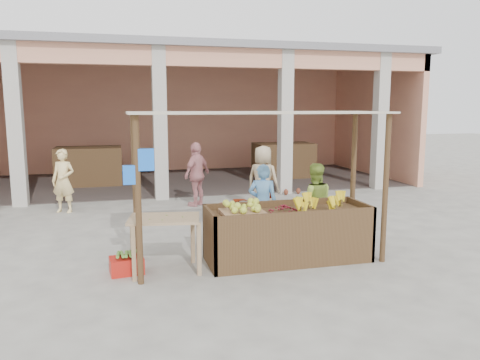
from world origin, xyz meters
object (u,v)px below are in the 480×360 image
object	(u,v)px
fruit_stall	(288,236)
vendor_blue	(263,201)
red_crate	(127,265)
vendor_green	(314,200)
motorcycle	(249,207)
side_table	(164,226)

from	to	relation	value
fruit_stall	vendor_blue	world-z (taller)	vendor_blue
fruit_stall	red_crate	distance (m)	2.55
vendor_blue	vendor_green	world-z (taller)	vendor_blue
red_crate	motorcycle	size ratio (longest dim) A/B	0.29
vendor_blue	motorcycle	world-z (taller)	vendor_blue
fruit_stall	vendor_green	world-z (taller)	vendor_green
red_crate	motorcycle	bearing A→B (deg)	33.09
vendor_green	motorcycle	size ratio (longest dim) A/B	0.91
red_crate	vendor_green	distance (m)	3.56
red_crate	vendor_green	world-z (taller)	vendor_green
side_table	motorcycle	xyz separation A→B (m)	(1.91, 2.09, -0.26)
side_table	vendor_blue	distance (m)	2.16
fruit_stall	vendor_blue	bearing A→B (deg)	95.20
side_table	motorcycle	distance (m)	2.84
vendor_green	motorcycle	distance (m)	1.49
fruit_stall	motorcycle	world-z (taller)	motorcycle
red_crate	vendor_blue	xyz separation A→B (m)	(2.44, 1.03, 0.65)
side_table	motorcycle	world-z (taller)	motorcycle
fruit_stall	red_crate	world-z (taller)	fruit_stall
side_table	vendor_green	bearing A→B (deg)	28.73
vendor_green	vendor_blue	bearing A→B (deg)	7.75
side_table	vendor_blue	xyz separation A→B (m)	(1.87, 1.08, 0.08)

